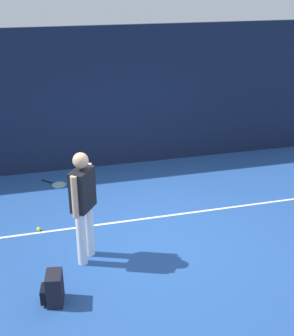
# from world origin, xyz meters

# --- Properties ---
(ground_plane) EXTENTS (12.00, 12.00, 0.00)m
(ground_plane) POSITION_xyz_m (0.00, 0.00, 0.00)
(ground_plane) COLOR #234C93
(back_fence) EXTENTS (10.00, 0.10, 2.97)m
(back_fence) POSITION_xyz_m (0.00, 3.00, 1.49)
(back_fence) COLOR #141E38
(back_fence) RESTS_ON ground
(court_line) EXTENTS (9.00, 0.05, 0.00)m
(court_line) POSITION_xyz_m (0.00, 0.49, 0.00)
(court_line) COLOR white
(court_line) RESTS_ON ground
(tennis_player) EXTENTS (0.41, 0.45, 1.70)m
(tennis_player) POSITION_xyz_m (-1.14, -0.42, 0.97)
(tennis_player) COLOR white
(tennis_player) RESTS_ON ground
(tennis_racket) EXTENTS (0.56, 0.56, 0.03)m
(tennis_racket) POSITION_xyz_m (-1.38, 2.21, 0.01)
(tennis_racket) COLOR black
(tennis_racket) RESTS_ON ground
(backpack) EXTENTS (0.32, 0.33, 0.44)m
(backpack) POSITION_xyz_m (-1.67, -1.28, 0.21)
(backpack) COLOR black
(backpack) RESTS_ON ground
(tennis_ball_near_player) EXTENTS (0.07, 0.07, 0.07)m
(tennis_ball_near_player) POSITION_xyz_m (-1.81, 0.55, 0.03)
(tennis_ball_near_player) COLOR #CCE033
(tennis_ball_near_player) RESTS_ON ground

